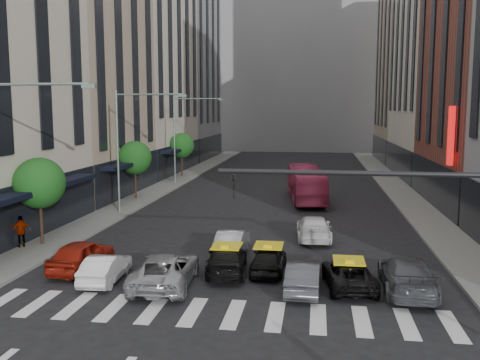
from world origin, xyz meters
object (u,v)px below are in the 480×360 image
at_px(streetlamp_near, 5,152).
at_px(taxi_center, 269,259).
at_px(taxi_left, 227,260).
at_px(pedestrian_far, 21,231).
at_px(car_white_front, 105,268).
at_px(car_red, 82,255).
at_px(bus, 306,184).
at_px(streetlamp_far, 183,128).
at_px(streetlamp_mid, 130,135).

bearing_deg(streetlamp_near, taxi_center, 14.31).
xyz_separation_m(taxi_left, pedestrian_far, (-12.08, 2.71, 0.37)).
bearing_deg(car_white_front, car_red, -42.09).
xyz_separation_m(car_red, car_white_front, (1.81, -1.49, -0.12)).
bearing_deg(bus, streetlamp_far, -39.79).
height_order(streetlamp_near, streetlamp_far, same).
bearing_deg(streetlamp_mid, car_red, -80.02).
height_order(streetlamp_near, streetlamp_mid, same).
relative_size(streetlamp_near, taxi_left, 1.97).
xyz_separation_m(streetlamp_far, car_white_front, (4.27, -31.46, -5.27)).
height_order(streetlamp_far, car_red, streetlamp_far).
bearing_deg(pedestrian_far, car_white_front, 104.63).
distance_m(streetlamp_far, taxi_left, 31.45).
xyz_separation_m(car_red, taxi_left, (7.08, 0.47, -0.09)).
relative_size(streetlamp_near, car_red, 2.03).
bearing_deg(pedestrian_far, streetlamp_near, 75.08).
distance_m(car_white_front, pedestrian_far, 8.27).
bearing_deg(pedestrian_far, taxi_left, 126.42).
bearing_deg(car_red, car_white_front, 143.66).
relative_size(bus, pedestrian_far, 5.98).
height_order(streetlamp_near, car_white_front, streetlamp_near).
distance_m(car_red, taxi_center, 9.07).
bearing_deg(car_red, streetlamp_near, 42.42).
xyz_separation_m(streetlamp_mid, streetlamp_far, (0.00, 16.00, 0.00)).
bearing_deg(streetlamp_far, car_red, -85.31).
bearing_deg(pedestrian_far, taxi_center, 129.84).
relative_size(car_white_front, taxi_center, 1.00).
bearing_deg(car_white_front, streetlamp_far, -85.01).
distance_m(streetlamp_mid, streetlamp_far, 16.00).
bearing_deg(taxi_center, taxi_left, 13.78).
distance_m(car_red, car_white_front, 2.35).
xyz_separation_m(streetlamp_far, taxi_center, (11.49, -29.07, -5.25)).
xyz_separation_m(car_white_front, taxi_center, (7.22, 2.39, 0.02)).
bearing_deg(streetlamp_near, car_white_front, 7.16).
distance_m(taxi_left, taxi_center, 2.00).
xyz_separation_m(taxi_center, pedestrian_far, (-14.03, 2.28, 0.38)).
bearing_deg(car_white_front, streetlamp_near, 4.42).
xyz_separation_m(taxi_left, taxi_center, (1.95, 0.43, -0.01)).
height_order(taxi_left, bus, bus).
bearing_deg(bus, streetlamp_mid, 24.07).
height_order(streetlamp_near, taxi_left, streetlamp_near).
bearing_deg(streetlamp_near, taxi_left, 14.67).
bearing_deg(streetlamp_near, streetlamp_mid, 90.00).
height_order(car_red, pedestrian_far, pedestrian_far).
bearing_deg(pedestrian_far, car_red, 106.57).
height_order(car_white_front, pedestrian_far, pedestrian_far).
bearing_deg(taxi_left, car_red, -2.52).
distance_m(car_red, pedestrian_far, 5.94).
relative_size(streetlamp_near, taxi_center, 2.35).
relative_size(taxi_center, bus, 0.36).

